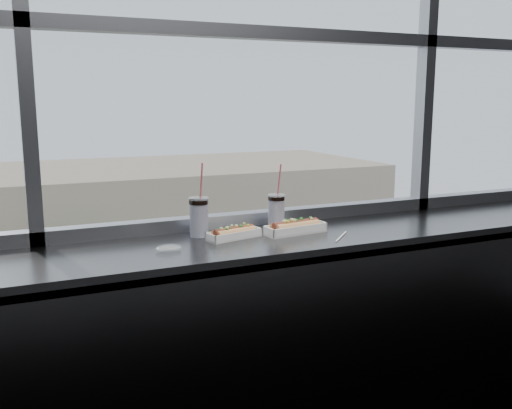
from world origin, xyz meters
name	(u,v)px	position (x,y,z in m)	size (l,w,h in m)	color
wall_back_lower	(255,330)	(0.00, 1.50, 0.55)	(6.00, 6.00, 0.00)	black
counter	(281,242)	(0.00, 1.23, 1.07)	(6.00, 0.55, 0.06)	#5F5F5F
counter_fascia	(306,375)	(0.00, 0.97, 0.55)	(6.00, 0.04, 1.04)	#5F5F5F
hotdog_tray_left	(234,233)	(-0.21, 1.26, 1.12)	(0.26, 0.14, 0.06)	white
hotdog_tray_right	(295,227)	(0.08, 1.24, 1.13)	(0.30, 0.13, 0.07)	white
soda_cup_left	(199,215)	(-0.33, 1.36, 1.20)	(0.09, 0.09, 0.33)	white
soda_cup_right	(276,210)	(0.05, 1.37, 1.19)	(0.08, 0.08, 0.31)	white
loose_straw	(341,237)	(0.23, 1.09, 1.10)	(0.01, 0.01, 0.19)	white
wrapper	(169,248)	(-0.53, 1.17, 1.11)	(0.10, 0.07, 0.03)	silver
plaza_ground	(26,266)	(0.00, 45.00, -11.00)	(120.00, 120.00, 0.00)	#BEBEBE
far_sidewalk	(40,343)	(0.00, 29.50, -10.98)	(80.00, 6.00, 0.04)	#BEBEBE
far_building	(26,231)	(0.00, 39.50, -7.00)	(50.00, 14.00, 8.00)	tan
car_far_c	(271,315)	(11.62, 25.50, -9.82)	(6.69, 2.79, 2.23)	silver
car_near_e	(428,363)	(15.58, 17.50, -9.88)	(6.35, 2.65, 2.12)	#2033B9
car_near_d	(292,393)	(8.74, 17.50, -9.79)	(6.90, 2.87, 2.30)	silver
car_far_b	(112,341)	(3.11, 25.50, -9.79)	(6.88, 2.87, 2.29)	maroon
pedestrian_b	(6,328)	(-1.56, 29.37, -9.85)	(0.99, 0.74, 2.22)	#66605B
pedestrian_c	(112,317)	(3.66, 28.67, -9.84)	(1.00, 0.75, 2.24)	#66605B
pedestrian_d	(186,298)	(8.28, 30.15, -9.90)	(0.94, 0.71, 2.12)	#66605B
tree_center	(81,272)	(2.30, 29.50, -7.36)	(3.43, 3.43, 5.36)	#47382B
tree_right	(233,264)	(11.05, 29.50, -8.01)	(2.82, 2.82, 4.41)	#47382B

